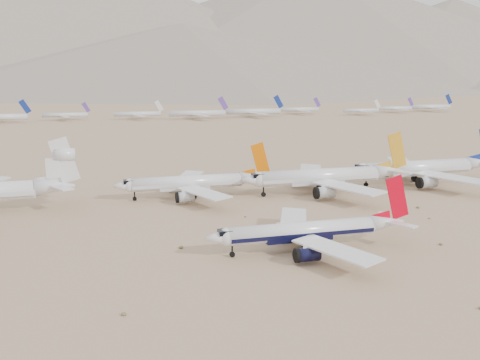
{
  "coord_description": "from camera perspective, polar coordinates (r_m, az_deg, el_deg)",
  "views": [
    {
      "loc": [
        -47.15,
        -93.69,
        37.06
      ],
      "look_at": [
        -7.99,
        48.42,
        7.0
      ],
      "focal_mm": 40.0,
      "sensor_mm": 36.0,
      "label": 1
    }
  ],
  "objects": [
    {
      "name": "desert_scrub",
      "position": [
        92.71,
        22.17,
        -12.75
      ],
      "size": [
        261.14,
        125.22,
        0.63
      ],
      "color": "brown",
      "rests_on": "ground"
    },
    {
      "name": "row2_orange_tail",
      "position": [
        160.04,
        -4.96,
        -0.27
      ],
      "size": [
        44.54,
        43.57,
        15.89
      ],
      "color": "silver",
      "rests_on": "ground"
    },
    {
      "name": "distant_storage_row",
      "position": [
        429.03,
        -9.97,
        7.0
      ],
      "size": [
        556.45,
        64.0,
        15.65
      ],
      "color": "silver",
      "rests_on": "ground"
    },
    {
      "name": "row2_navy_widebody",
      "position": [
        189.28,
        18.92,
        1.23
      ],
      "size": [
        53.03,
        51.86,
        18.87
      ],
      "color": "silver",
      "rests_on": "ground"
    },
    {
      "name": "foothills",
      "position": [
        1324.8,
        10.52,
        12.64
      ],
      "size": [
        4637.5,
        1395.0,
        155.0
      ],
      "color": "slate",
      "rests_on": "ground"
    },
    {
      "name": "mountain_range",
      "position": [
        1752.37,
        -12.0,
        16.3
      ],
      "size": [
        7354.0,
        3024.0,
        470.0
      ],
      "color": "slate",
      "rests_on": "ground"
    },
    {
      "name": "row2_gold_tail",
      "position": [
        167.21,
        9.19,
        0.37
      ],
      "size": [
        51.74,
        50.6,
        18.42
      ],
      "color": "silver",
      "rests_on": "ground"
    },
    {
      "name": "main_airliner",
      "position": [
        113.62,
        7.54,
        -5.4
      ],
      "size": [
        43.05,
        42.05,
        15.19
      ],
      "color": "silver",
      "rests_on": "ground"
    },
    {
      "name": "ground",
      "position": [
        111.25,
        10.76,
        -8.15
      ],
      "size": [
        7000.0,
        7000.0,
        0.0
      ],
      "primitive_type": "plane",
      "color": "#84684C",
      "rests_on": "ground"
    }
  ]
}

